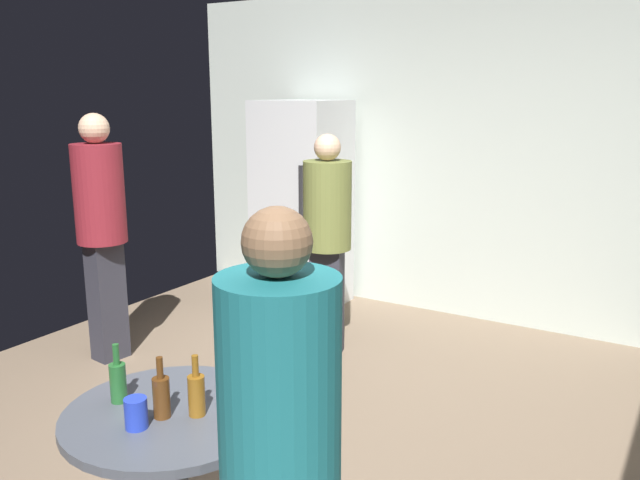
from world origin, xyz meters
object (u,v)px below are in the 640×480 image
(refrigerator, at_px, (302,205))
(plastic_cup_blue, at_px, (136,413))
(person_in_olive_shirt, at_px, (327,229))
(beer_bottle_amber, at_px, (196,393))
(person_in_teal_shirt, at_px, (280,444))
(person_in_maroon_shirt, at_px, (101,219))
(beer_bottle_green, at_px, (118,381))
(foreground_table, at_px, (173,436))
(beer_bottle_brown, at_px, (161,395))

(refrigerator, height_order, plastic_cup_blue, refrigerator)
(person_in_olive_shirt, bearing_deg, beer_bottle_amber, 3.28)
(person_in_teal_shirt, relative_size, person_in_maroon_shirt, 0.92)
(beer_bottle_green, bearing_deg, foreground_table, 12.56)
(foreground_table, relative_size, person_in_maroon_shirt, 0.46)
(person_in_teal_shirt, bearing_deg, plastic_cup_blue, -10.85)
(beer_bottle_amber, distance_m, plastic_cup_blue, 0.22)
(foreground_table, distance_m, person_in_teal_shirt, 0.78)
(beer_bottle_brown, bearing_deg, person_in_olive_shirt, 106.53)
(beer_bottle_green, xyz_separation_m, plastic_cup_blue, (0.21, -0.11, -0.03))
(foreground_table, relative_size, plastic_cup_blue, 7.27)
(refrigerator, distance_m, person_in_teal_shirt, 4.04)
(beer_bottle_amber, bearing_deg, plastic_cup_blue, -123.24)
(beer_bottle_green, bearing_deg, person_in_teal_shirt, -13.41)
(person_in_olive_shirt, height_order, person_in_maroon_shirt, person_in_maroon_shirt)
(plastic_cup_blue, bearing_deg, beer_bottle_amber, 56.76)
(person_in_olive_shirt, relative_size, person_in_maroon_shirt, 0.92)
(beer_bottle_green, distance_m, plastic_cup_blue, 0.23)
(refrigerator, bearing_deg, beer_bottle_brown, -65.42)
(beer_bottle_amber, distance_m, person_in_teal_shirt, 0.64)
(foreground_table, distance_m, beer_bottle_brown, 0.20)
(foreground_table, height_order, beer_bottle_amber, beer_bottle_amber)
(plastic_cup_blue, height_order, person_in_teal_shirt, person_in_teal_shirt)
(beer_bottle_brown, distance_m, beer_bottle_green, 0.23)
(foreground_table, bearing_deg, person_in_teal_shirt, -21.34)
(refrigerator, relative_size, foreground_table, 2.25)
(foreground_table, xyz_separation_m, beer_bottle_amber, (0.10, 0.02, 0.19))
(foreground_table, height_order, person_in_maroon_shirt, person_in_maroon_shirt)
(beer_bottle_amber, xyz_separation_m, person_in_maroon_shirt, (-2.07, 1.37, 0.20))
(plastic_cup_blue, bearing_deg, refrigerator, 113.60)
(foreground_table, xyz_separation_m, beer_bottle_green, (-0.22, -0.05, 0.19))
(foreground_table, xyz_separation_m, person_in_olive_shirt, (-0.69, 2.28, 0.30))
(foreground_table, distance_m, person_in_olive_shirt, 2.40)
(foreground_table, bearing_deg, beer_bottle_amber, 13.28)
(beer_bottle_brown, distance_m, person_in_maroon_shirt, 2.46)
(person_in_olive_shirt, xyz_separation_m, person_in_teal_shirt, (1.35, -2.55, 0.00))
(beer_bottle_green, xyz_separation_m, person_in_teal_shirt, (0.89, -0.21, 0.11))
(foreground_table, xyz_separation_m, person_in_maroon_shirt, (-1.97, 1.39, 0.39))
(person_in_teal_shirt, height_order, person_in_maroon_shirt, person_in_maroon_shirt)
(beer_bottle_brown, height_order, person_in_teal_shirt, person_in_teal_shirt)
(person_in_maroon_shirt, bearing_deg, beer_bottle_brown, -28.48)
(refrigerator, distance_m, beer_bottle_amber, 3.52)
(person_in_maroon_shirt, bearing_deg, person_in_teal_shirt, -24.38)
(person_in_maroon_shirt, bearing_deg, person_in_olive_shirt, 42.55)
(beer_bottle_brown, bearing_deg, person_in_teal_shirt, -17.45)
(beer_bottle_amber, height_order, beer_bottle_green, same)
(beer_bottle_green, relative_size, person_in_olive_shirt, 0.14)
(foreground_table, bearing_deg, person_in_maroon_shirt, 144.73)
(plastic_cup_blue, height_order, person_in_olive_shirt, person_in_olive_shirt)
(person_in_olive_shirt, height_order, person_in_teal_shirt, person_in_teal_shirt)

